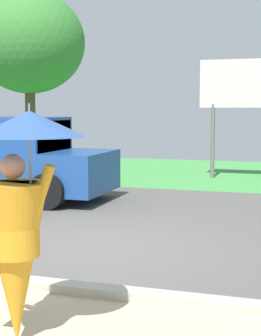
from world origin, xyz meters
name	(u,v)px	position (x,y,z in m)	size (l,w,h in m)	color
ground_plane	(143,213)	(0.00, 2.95, -0.05)	(40.00, 22.00, 0.20)	#565451
monk_pedestrian	(18,225)	(0.74, -3.40, 1.08)	(1.05, 0.96, 2.13)	orange
pickup_truck	(2,161)	(-3.60, 3.51, 0.87)	(5.20, 2.28, 1.88)	#1E478C
roadside_billboard	(244,92)	(1.37, 8.67, 2.55)	(2.60, 0.12, 3.50)	slate
tree_left_far	(29,43)	(-6.25, 9.87, 4.36)	(3.93, 3.93, 6.17)	brown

